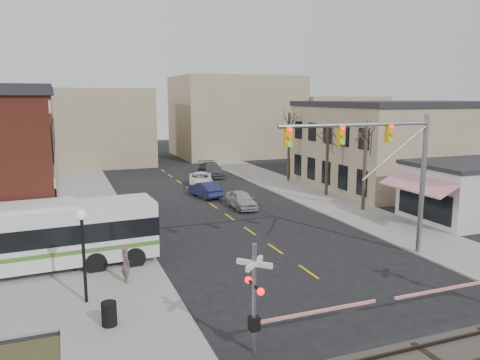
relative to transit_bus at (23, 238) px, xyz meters
name	(u,v)px	position (x,y,z in m)	size (l,w,h in m)	color
ground	(329,286)	(13.61, -6.97, -1.92)	(160.00, 160.00, 0.00)	black
sidewalk_west	(92,210)	(4.11, 13.03, -1.86)	(5.00, 60.00, 0.12)	gray
sidewalk_east	(303,192)	(23.11, 13.03, -1.86)	(5.00, 60.00, 0.12)	gray
tan_building	(412,143)	(35.61, 13.03, 2.34)	(20.30, 15.30, 8.50)	gray
awning_shop	(468,191)	(29.58, 0.03, 0.24)	(9.74, 6.20, 4.30)	beige
tree_east_a	(365,168)	(24.11, 5.03, 1.57)	(0.28, 0.28, 6.75)	#382B21
tree_east_b	(327,161)	(24.41, 11.03, 1.35)	(0.28, 0.28, 6.30)	#382B21
tree_east_c	(289,147)	(24.61, 19.03, 1.80)	(0.28, 0.28, 7.20)	#382B21
transit_bus	(23,238)	(0.00, 0.00, 0.00)	(13.40, 3.56, 3.42)	silver
traffic_signal_mast	(386,158)	(18.35, -4.69, 3.78)	(9.19, 0.30, 8.00)	gray
rr_crossing_west	(265,298)	(8.43, -11.06, 0.05)	(5.60, 1.36, 4.00)	gray
street_lamp	(83,236)	(2.70, -4.85, 1.17)	(0.44, 0.44, 4.13)	black
trash_bin	(109,314)	(3.42, -7.41, -1.32)	(0.60, 0.60, 0.95)	black
car_a	(241,200)	(15.51, 9.46, -1.22)	(1.65, 4.10, 1.40)	#9B9B9F
car_b	(205,189)	(14.01, 14.66, -1.22)	(1.47, 4.23, 1.39)	#1A1E43
car_c	(201,179)	(15.12, 19.86, -1.23)	(2.28, 4.94, 1.37)	white
car_d	(211,170)	(17.91, 25.06, -1.14)	(2.19, 5.37, 1.56)	#434348
pedestrian_near	(126,264)	(4.63, -3.20, -0.89)	(0.66, 0.43, 1.81)	#5F4D4C
pedestrian_far	(79,251)	(2.61, -0.43, -0.86)	(0.92, 0.72, 1.89)	#374061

